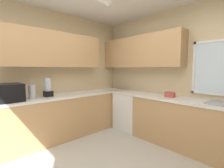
# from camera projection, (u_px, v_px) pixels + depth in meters

# --- Properties ---
(room_shell) EXTENTS (3.96, 3.88, 2.69)m
(room_shell) POSITION_uv_depth(u_px,v_px,m) (117.00, 46.00, 2.48)
(room_shell) COLOR beige
(room_shell) RESTS_ON ground_plane
(counter_run_left) EXTENTS (0.65, 3.49, 0.88)m
(counter_run_left) POSITION_uv_depth(u_px,v_px,m) (55.00, 117.00, 3.19)
(counter_run_left) COLOR tan
(counter_run_left) RESTS_ON ground_plane
(counter_run_back) EXTENTS (3.05, 0.65, 0.88)m
(counter_run_back) POSITION_uv_depth(u_px,v_px,m) (180.00, 122.00, 2.91)
(counter_run_back) COLOR tan
(counter_run_back) RESTS_ON ground_plane
(dishwasher) EXTENTS (0.60, 0.60, 0.84)m
(dishwasher) POSITION_uv_depth(u_px,v_px,m) (131.00, 111.00, 3.74)
(dishwasher) COLOR white
(dishwasher) RESTS_ON ground_plane
(microwave) EXTENTS (0.48, 0.36, 0.29)m
(microwave) POSITION_uv_depth(u_px,v_px,m) (10.00, 92.00, 2.62)
(microwave) COLOR black
(microwave) RESTS_ON counter_run_left
(kettle) EXTENTS (0.11, 0.11, 0.24)m
(kettle) POSITION_uv_depth(u_px,v_px,m) (32.00, 92.00, 2.84)
(kettle) COLOR #B7B7BC
(kettle) RESTS_ON counter_run_left
(bowl) EXTENTS (0.20, 0.20, 0.09)m
(bowl) POSITION_uv_depth(u_px,v_px,m) (170.00, 95.00, 3.02)
(bowl) COLOR #B74C42
(bowl) RESTS_ON counter_run_back
(blender_appliance) EXTENTS (0.15, 0.15, 0.36)m
(blender_appliance) POSITION_uv_depth(u_px,v_px,m) (48.00, 88.00, 3.04)
(blender_appliance) COLOR black
(blender_appliance) RESTS_ON counter_run_left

